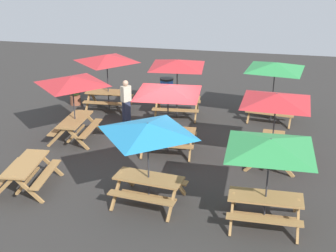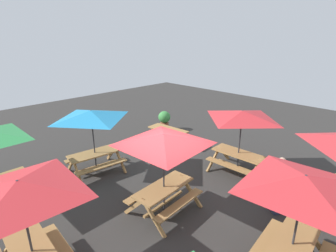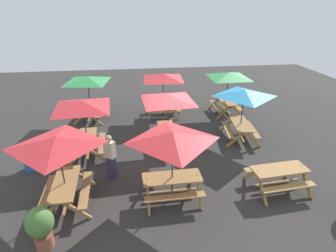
{
  "view_description": "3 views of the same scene",
  "coord_description": "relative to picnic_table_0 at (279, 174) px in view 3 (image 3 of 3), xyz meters",
  "views": [
    {
      "loc": [
        -3.04,
        13.79,
        6.62
      ],
      "look_at": [
        -0.11,
        -0.02,
        0.9
      ],
      "focal_mm": 50.0,
      "sensor_mm": 36.0,
      "label": 1
    },
    {
      "loc": [
        -4.43,
        -4.47,
        4.66
      ],
      "look_at": [
        3.28,
        3.17,
        0.9
      ],
      "focal_mm": 28.0,
      "sensor_mm": 36.0,
      "label": 2
    },
    {
      "loc": [
        9.78,
        -1.32,
        5.57
      ],
      "look_at": [
        -0.11,
        -0.02,
        0.9
      ],
      "focal_mm": 28.0,
      "sensor_mm": 36.0,
      "label": 3
    }
  ],
  "objects": [
    {
      "name": "picnic_table_3",
      "position": [
        -6.74,
        -3.01,
        1.43
      ],
      "size": [
        2.82,
        2.82,
        2.34
      ],
      "rotation": [
        0.0,
        0.0,
        1.51
      ],
      "color": "#A87A44",
      "rests_on": "ground"
    },
    {
      "name": "ground_plane",
      "position": [
        -3.28,
        -3.17,
        -0.56
      ],
      "size": [
        30.06,
        30.06,
        0.0
      ],
      "primitive_type": "plane",
      "color": "#33302D",
      "rests_on": "ground"
    },
    {
      "name": "trash_bin_blue",
      "position": [
        -2.22,
        -8.38,
        -0.07
      ],
      "size": [
        0.59,
        0.59,
        0.98
      ],
      "color": "blue",
      "rests_on": "ground"
    },
    {
      "name": "picnic_table_0",
      "position": [
        0.0,
        0.0,
        0.0
      ],
      "size": [
        1.66,
        1.91,
        0.81
      ],
      "rotation": [
        0.0,
        0.0,
        1.65
      ],
      "color": "#A87A44",
      "rests_on": "ground"
    },
    {
      "name": "picnic_table_4",
      "position": [
        -0.14,
        -6.7,
        1.43
      ],
      "size": [
        2.1,
        2.1,
        2.34
      ],
      "rotation": [
        0.0,
        0.0,
        0.05
      ],
      "color": "#A87A44",
      "rests_on": "ground"
    },
    {
      "name": "picnic_table_2",
      "position": [
        -6.71,
        -6.83,
        1.43
      ],
      "size": [
        2.8,
        2.8,
        2.34
      ],
      "rotation": [
        0.0,
        0.0,
        -0.14
      ],
      "color": "#A87A44",
      "rests_on": "ground"
    },
    {
      "name": "picnic_table_7",
      "position": [
        -6.59,
        0.46,
        1.43
      ],
      "size": [
        2.83,
        2.83,
        2.34
      ],
      "rotation": [
        0.0,
        0.0,
        0.01
      ],
      "color": "#A87A44",
      "rests_on": "ground"
    },
    {
      "name": "person_standing",
      "position": [
        -1.28,
        -5.44,
        0.32
      ],
      "size": [
        0.39,
        0.42,
        1.67
      ],
      "rotation": [
        0.0,
        0.0,
        4.09
      ],
      "color": "#2D334C",
      "rests_on": "ground"
    },
    {
      "name": "picnic_table_5",
      "position": [
        -0.01,
        -3.5,
        1.43
      ],
      "size": [
        2.04,
        2.04,
        2.34
      ],
      "rotation": [
        0.0,
        0.0,
        1.59
      ],
      "color": "#A87A44",
      "rests_on": "ground"
    },
    {
      "name": "picnic_table_1",
      "position": [
        -3.38,
        -3.19,
        1.43
      ],
      "size": [
        2.82,
        2.82,
        2.34
      ],
      "rotation": [
        0.0,
        0.0,
        0.07
      ],
      "color": "#A87A44",
      "rests_on": "ground"
    },
    {
      "name": "picnic_table_6",
      "position": [
        -3.05,
        -6.48,
        1.43
      ],
      "size": [
        2.82,
        2.82,
        2.34
      ],
      "rotation": [
        0.0,
        0.0,
        0.08
      ],
      "color": "#A87A44",
      "rests_on": "ground"
    },
    {
      "name": "picnic_table_8",
      "position": [
        -3.56,
        0.1,
        1.43
      ],
      "size": [
        2.24,
        2.24,
        2.34
      ],
      "rotation": [
        0.0,
        0.0,
        -0.13
      ],
      "color": "#A87A44",
      "rests_on": "ground"
    },
    {
      "name": "potted_plant_1",
      "position": [
        1.44,
        -6.94,
        0.14
      ],
      "size": [
        0.65,
        0.65,
        1.22
      ],
      "color": "#935138",
      "rests_on": "ground"
    }
  ]
}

